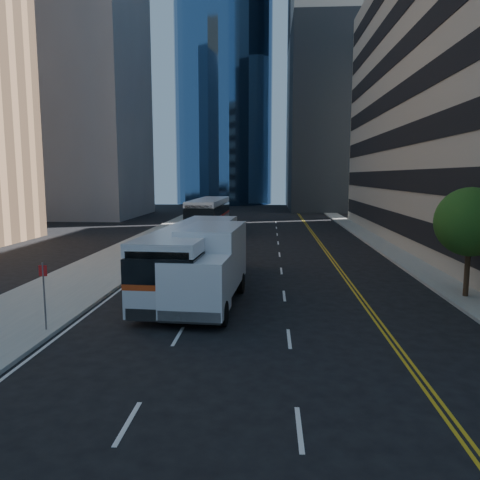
{
  "coord_description": "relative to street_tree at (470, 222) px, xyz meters",
  "views": [
    {
      "loc": [
        -0.21,
        -14.08,
        5.75
      ],
      "look_at": [
        -1.6,
        7.35,
        2.8
      ],
      "focal_mm": 35.0,
      "sensor_mm": 36.0,
      "label": 1
    }
  ],
  "objects": [
    {
      "name": "office_tower_north",
      "position": [
        9.0,
        64.0,
        26.36
      ],
      "size": [
        30.0,
        28.0,
        60.0
      ],
      "primitive_type": "cube",
      "color": "gray",
      "rests_on": "ground"
    },
    {
      "name": "box_truck",
      "position": [
        -11.91,
        -1.86,
        -1.81
      ],
      "size": [
        2.97,
        7.4,
        3.47
      ],
      "rotation": [
        0.0,
        0.0,
        -0.07
      ],
      "color": "silver",
      "rests_on": "ground"
    },
    {
      "name": "bus_rear",
      "position": [
        -15.6,
        26.48,
        -1.8
      ],
      "size": [
        3.09,
        13.11,
        3.37
      ],
      "rotation": [
        0.0,
        0.0,
        -0.02
      ],
      "color": "white",
      "rests_on": "ground"
    },
    {
      "name": "bus_front",
      "position": [
        -13.0,
        0.83,
        -1.86
      ],
      "size": [
        3.45,
        12.75,
        3.25
      ],
      "rotation": [
        0.0,
        0.0,
        -0.06
      ],
      "color": "silver",
      "rests_on": "ground"
    },
    {
      "name": "street_tree",
      "position": [
        0.0,
        0.0,
        0.0
      ],
      "size": [
        3.2,
        3.2,
        5.1
      ],
      "color": "#332114",
      "rests_on": "sidewalk_east"
    },
    {
      "name": "midrise_west",
      "position": [
        -37.0,
        44.0,
        13.86
      ],
      "size": [
        18.0,
        18.0,
        35.0
      ],
      "primitive_type": "cube",
      "color": "gray",
      "rests_on": "ground"
    },
    {
      "name": "sidewalk_west",
      "position": [
        -19.5,
        17.0,
        -3.57
      ],
      "size": [
        5.0,
        90.0,
        0.15
      ],
      "primitive_type": "cube",
      "color": "gray",
      "rests_on": "ground"
    },
    {
      "name": "glass_tower",
      "position": [
        -19.0,
        77.0,
        36.36
      ],
      "size": [
        20.0,
        20.0,
        80.0
      ],
      "primitive_type": "cylinder",
      "color": "#2F527E",
      "rests_on": "ground"
    },
    {
      "name": "sidewalk_east",
      "position": [
        -0.0,
        17.0,
        -3.57
      ],
      "size": [
        2.0,
        90.0,
        0.15
      ],
      "primitive_type": "cube",
      "color": "gray",
      "rests_on": "ground"
    },
    {
      "name": "ground",
      "position": [
        -9.0,
        -8.0,
        -3.64
      ],
      "size": [
        160.0,
        160.0,
        0.0
      ],
      "primitive_type": "plane",
      "color": "black",
      "rests_on": "ground"
    }
  ]
}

